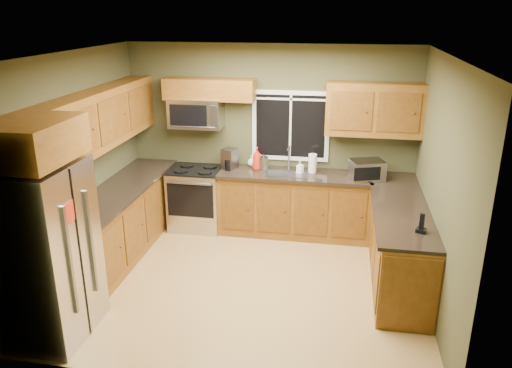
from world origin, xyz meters
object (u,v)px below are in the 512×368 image
(cordless_phone, at_px, (421,227))
(soap_bottle_a, at_px, (257,159))
(coffee_maker, at_px, (230,159))
(soap_bottle_b, at_px, (300,167))
(microwave, at_px, (196,113))
(range, at_px, (197,198))
(refrigerator, at_px, (47,253))
(kettle, at_px, (264,163))
(toaster_oven, at_px, (367,170))
(paper_towel_roll, at_px, (312,163))
(soap_bottle_c, at_px, (252,161))

(cordless_phone, bearing_deg, soap_bottle_a, 138.94)
(coffee_maker, xyz_separation_m, soap_bottle_b, (1.03, -0.03, -0.05))
(microwave, distance_m, soap_bottle_a, 1.10)
(range, bearing_deg, soap_bottle_a, 4.84)
(cordless_phone, bearing_deg, refrigerator, -164.00)
(kettle, height_order, soap_bottle_a, soap_bottle_a)
(toaster_oven, relative_size, coffee_maker, 1.73)
(coffee_maker, bearing_deg, paper_towel_roll, 1.74)
(microwave, height_order, paper_towel_roll, microwave)
(kettle, bearing_deg, soap_bottle_a, 175.75)
(coffee_maker, distance_m, soap_bottle_c, 0.35)
(microwave, bearing_deg, soap_bottle_a, -3.81)
(soap_bottle_c, bearing_deg, paper_towel_roll, -8.75)
(microwave, bearing_deg, range, -89.98)
(refrigerator, xyz_separation_m, range, (0.69, 2.77, -0.43))
(range, height_order, soap_bottle_c, soap_bottle_c)
(toaster_oven, xyz_separation_m, paper_towel_roll, (-0.75, 0.19, -0.00))
(microwave, distance_m, coffee_maker, 0.82)
(soap_bottle_a, xyz_separation_m, soap_bottle_b, (0.63, -0.05, -0.08))
(microwave, bearing_deg, paper_towel_roll, -1.49)
(refrigerator, height_order, coffee_maker, refrigerator)
(kettle, bearing_deg, microwave, 176.15)
(cordless_phone, bearing_deg, range, 149.84)
(paper_towel_roll, distance_m, soap_bottle_a, 0.80)
(toaster_oven, bearing_deg, coffee_maker, 175.64)
(toaster_oven, xyz_separation_m, coffee_maker, (-1.95, 0.15, 0.00))
(toaster_oven, height_order, cordless_phone, toaster_oven)
(soap_bottle_c, bearing_deg, cordless_phone, -42.06)
(paper_towel_roll, relative_size, cordless_phone, 1.42)
(soap_bottle_c, bearing_deg, coffee_maker, -149.68)
(toaster_oven, relative_size, paper_towel_roll, 1.73)
(toaster_oven, distance_m, cordless_phone, 1.71)
(refrigerator, relative_size, paper_towel_roll, 6.04)
(microwave, xyz_separation_m, paper_towel_roll, (1.70, -0.04, -0.65))
(kettle, bearing_deg, paper_towel_roll, 1.90)
(microwave, relative_size, soap_bottle_b, 4.35)
(soap_bottle_b, bearing_deg, microwave, 176.05)
(refrigerator, height_order, kettle, refrigerator)
(paper_towel_roll, xyz_separation_m, soap_bottle_b, (-0.17, -0.06, -0.05))
(refrigerator, relative_size, soap_bottle_b, 10.30)
(range, relative_size, paper_towel_roll, 3.14)
(toaster_oven, relative_size, cordless_phone, 2.46)
(microwave, height_order, coffee_maker, microwave)
(paper_towel_roll, relative_size, soap_bottle_a, 0.89)
(toaster_oven, distance_m, soap_bottle_c, 1.68)
(kettle, bearing_deg, refrigerator, -120.76)
(soap_bottle_a, bearing_deg, soap_bottle_c, 122.96)
(microwave, relative_size, toaster_oven, 1.47)
(coffee_maker, height_order, cordless_phone, coffee_maker)
(soap_bottle_a, distance_m, soap_bottle_b, 0.64)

